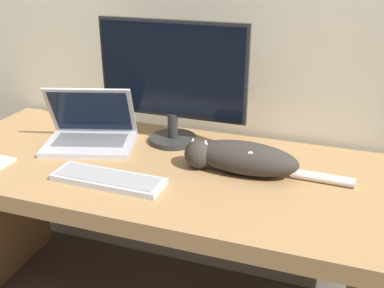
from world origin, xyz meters
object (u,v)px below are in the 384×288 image
at_px(external_keyboard, 108,179).
at_px(cat, 241,157).
at_px(monitor, 172,79).
at_px(laptop, 90,133).

height_order(external_keyboard, cat, cat).
distance_m(external_keyboard, cat, 0.45).
xyz_separation_m(monitor, cat, (0.32, -0.17, -0.20)).
xyz_separation_m(external_keyboard, cat, (0.40, 0.21, 0.05)).
height_order(monitor, external_keyboard, monitor).
xyz_separation_m(laptop, cat, (0.61, -0.04, 0.01)).
bearing_deg(laptop, monitor, 7.57).
xyz_separation_m(laptop, external_keyboard, (0.22, -0.26, -0.04)).
distance_m(monitor, cat, 0.41).
height_order(monitor, cat, monitor).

